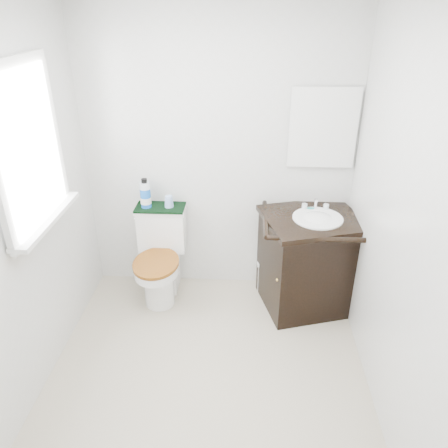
# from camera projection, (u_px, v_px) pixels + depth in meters

# --- Properties ---
(floor) EXTENTS (2.40, 2.40, 0.00)m
(floor) POSITION_uv_depth(u_px,v_px,m) (207.00, 378.00, 3.01)
(floor) COLOR #A69F85
(floor) RESTS_ON ground
(wall_back) EXTENTS (2.40, 0.00, 2.40)m
(wall_back) POSITION_uv_depth(u_px,v_px,m) (218.00, 156.00, 3.53)
(wall_back) COLOR silver
(wall_back) RESTS_ON ground
(wall_front) EXTENTS (2.40, 0.00, 2.40)m
(wall_front) POSITION_uv_depth(u_px,v_px,m) (166.00, 396.00, 1.40)
(wall_front) COLOR silver
(wall_front) RESTS_ON ground
(wall_left) EXTENTS (0.00, 2.40, 2.40)m
(wall_left) POSITION_uv_depth(u_px,v_px,m) (14.00, 220.00, 2.52)
(wall_left) COLOR silver
(wall_left) RESTS_ON ground
(wall_right) EXTENTS (0.00, 2.40, 2.40)m
(wall_right) POSITION_uv_depth(u_px,v_px,m) (401.00, 230.00, 2.41)
(wall_right) COLOR silver
(wall_right) RESTS_ON ground
(window) EXTENTS (0.02, 0.70, 0.90)m
(window) POSITION_uv_depth(u_px,v_px,m) (26.00, 148.00, 2.58)
(window) COLOR white
(window) RESTS_ON wall_left
(mirror) EXTENTS (0.50, 0.02, 0.60)m
(mirror) POSITION_uv_depth(u_px,v_px,m) (323.00, 128.00, 3.35)
(mirror) COLOR silver
(mirror) RESTS_ON wall_back
(toilet) EXTENTS (0.42, 0.62, 0.77)m
(toilet) POSITION_uv_depth(u_px,v_px,m) (161.00, 260.00, 3.74)
(toilet) COLOR white
(toilet) RESTS_ON floor
(vanity) EXTENTS (0.89, 0.82, 0.92)m
(vanity) POSITION_uv_depth(u_px,v_px,m) (309.00, 259.00, 3.58)
(vanity) COLOR black
(vanity) RESTS_ON floor
(trash_bin) EXTENTS (0.21, 0.17, 0.29)m
(trash_bin) POSITION_uv_depth(u_px,v_px,m) (268.00, 273.00, 3.90)
(trash_bin) COLOR white
(trash_bin) RESTS_ON floor
(towel) EXTENTS (0.41, 0.22, 0.02)m
(towel) POSITION_uv_depth(u_px,v_px,m) (160.00, 207.00, 3.65)
(towel) COLOR black
(towel) RESTS_ON toilet
(mouthwash_bottle) EXTENTS (0.09, 0.09, 0.25)m
(mouthwash_bottle) POSITION_uv_depth(u_px,v_px,m) (145.00, 194.00, 3.58)
(mouthwash_bottle) COLOR blue
(mouthwash_bottle) RESTS_ON towel
(cup) EXTENTS (0.08, 0.08, 0.09)m
(cup) POSITION_uv_depth(u_px,v_px,m) (169.00, 201.00, 3.62)
(cup) COLOR #87A7DD
(cup) RESTS_ON towel
(soap_bar) EXTENTS (0.07, 0.05, 0.02)m
(soap_bar) POSITION_uv_depth(u_px,v_px,m) (310.00, 208.00, 3.51)
(soap_bar) COLOR teal
(soap_bar) RESTS_ON vanity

